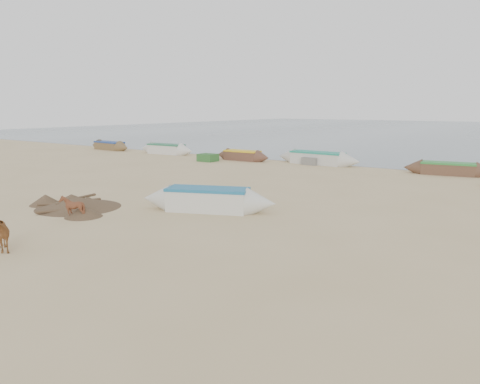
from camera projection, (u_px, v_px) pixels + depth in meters
name	position (u px, v px, depth m)	size (l,w,h in m)	color
ground	(170.00, 239.00, 15.51)	(140.00, 140.00, 0.00)	tan
calf_front	(72.00, 207.00, 18.32)	(0.74, 0.83, 0.92)	#5A2F1C
near_canoe	(208.00, 199.00, 19.62)	(5.78, 1.24, 0.99)	silver
debris_pile	(78.00, 203.00, 20.33)	(3.63, 3.63, 0.45)	brown
waterline_canoes	(357.00, 163.00, 32.70)	(57.97, 4.55, 0.96)	brown
beach_clutter	(444.00, 173.00, 28.71)	(44.60, 4.47, 0.64)	#2D5F2A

